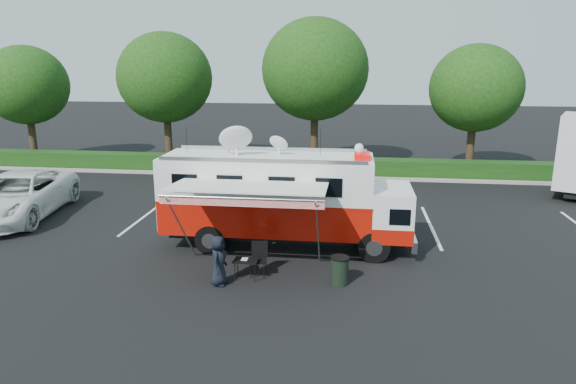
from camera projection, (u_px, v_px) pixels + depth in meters
The scene contains 10 objects.
ground_plane at pixel (286, 246), 18.47m from camera, with size 120.00×120.00×0.00m, color black.
back_border at pixel (335, 86), 29.46m from camera, with size 60.00×6.14×8.87m.
stall_lines at pixel (284, 221), 21.41m from camera, with size 24.12×5.50×0.01m.
command_truck at pixel (284, 198), 18.02m from camera, with size 8.78×2.42×4.22m.
awning at pixel (247, 190), 15.48m from camera, with size 4.79×2.49×2.90m.
white_suv at pixel (20, 217), 21.92m from camera, with size 3.09×6.70×1.86m, color silver.
person at pixel (220, 284), 15.37m from camera, with size 0.75×0.49×1.53m, color black.
folding_table at pixel (246, 261), 15.61m from camera, with size 0.75×0.54×0.63m.
folding_chair at pixel (259, 255), 15.93m from camera, with size 0.60×0.63×1.07m.
trash_bin at pixel (340, 270), 15.31m from camera, with size 0.57×0.57×0.86m.
Camera 1 is at (2.23, -17.23, 6.56)m, focal length 32.00 mm.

